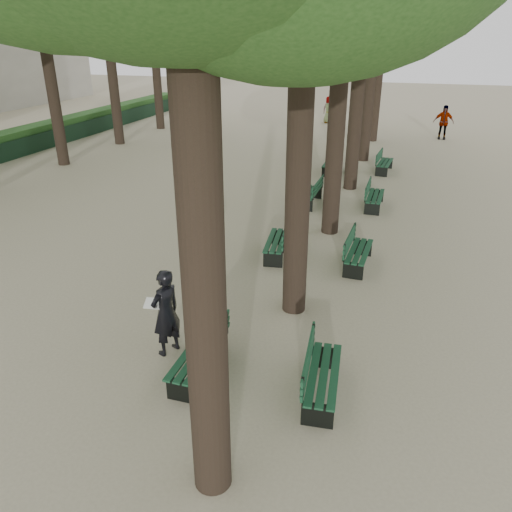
# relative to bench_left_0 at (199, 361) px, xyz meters

# --- Properties ---
(ground) EXTENTS (120.00, 120.00, 0.00)m
(ground) POSITION_rel_bench_left_0_xyz_m (-0.37, -0.18, -0.27)
(ground) COLOR tan
(ground) RESTS_ON ground
(bench_left_0) EXTENTS (0.58, 1.80, 0.92)m
(bench_left_0) POSITION_rel_bench_left_0_xyz_m (0.00, 0.00, 0.00)
(bench_left_0) COLOR black
(bench_left_0) RESTS_ON ground
(bench_left_1) EXTENTS (0.78, 1.86, 0.92)m
(bench_left_1) POSITION_rel_bench_left_0_xyz_m (-0.00, 5.58, 0.00)
(bench_left_1) COLOR black
(bench_left_1) RESTS_ON ground
(bench_left_2) EXTENTS (0.62, 1.81, 0.92)m
(bench_left_2) POSITION_rel_bench_left_0_xyz_m (-0.00, 10.32, 0.00)
(bench_left_2) COLOR black
(bench_left_2) RESTS_ON ground
(bench_left_3) EXTENTS (0.59, 1.81, 0.92)m
(bench_left_3) POSITION_rel_bench_left_0_xyz_m (-0.00, 14.98, 0.00)
(bench_left_3) COLOR black
(bench_left_3) RESTS_ON ground
(bench_right_0) EXTENTS (0.72, 1.84, 0.92)m
(bench_right_0) POSITION_rel_bench_left_0_xyz_m (2.27, 0.08, 0.00)
(bench_right_0) COLOR black
(bench_right_0) RESTS_ON ground
(bench_right_1) EXTENTS (0.65, 1.82, 0.92)m
(bench_right_1) POSITION_rel_bench_left_0_xyz_m (2.27, 5.51, 0.00)
(bench_right_1) COLOR black
(bench_right_1) RESTS_ON ground
(bench_right_2) EXTENTS (0.59, 1.81, 0.92)m
(bench_right_2) POSITION_rel_bench_left_0_xyz_m (2.27, 10.60, 0.00)
(bench_right_2) COLOR black
(bench_right_2) RESTS_ON ground
(bench_right_3) EXTENTS (0.71, 1.84, 0.92)m
(bench_right_3) POSITION_rel_bench_left_0_xyz_m (2.27, 15.77, 0.00)
(bench_right_3) COLOR black
(bench_right_3) RESTS_ON ground
(man_with_map) EXTENTS (0.74, 0.80, 1.79)m
(man_with_map) POSITION_rel_bench_left_0_xyz_m (-0.85, 0.47, 0.62)
(man_with_map) COLOR black
(man_with_map) RESTS_ON ground
(pedestrian_c) EXTENTS (1.13, 0.39, 1.93)m
(pedestrian_c) POSITION_rel_bench_left_0_xyz_m (4.96, 24.47, 0.69)
(pedestrian_c) COLOR #262628
(pedestrian_c) RESTS_ON ground
(pedestrian_d) EXTENTS (0.93, 0.58, 1.78)m
(pedestrian_d) POSITION_rel_bench_left_0_xyz_m (-2.31, 28.11, 0.62)
(pedestrian_d) COLOR #262628
(pedestrian_d) RESTS_ON ground
(pedestrian_e) EXTENTS (0.65, 1.68, 1.77)m
(pedestrian_e) POSITION_rel_bench_left_0_xyz_m (-8.47, 19.03, 0.61)
(pedestrian_e) COLOR #262628
(pedestrian_e) RESTS_ON ground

